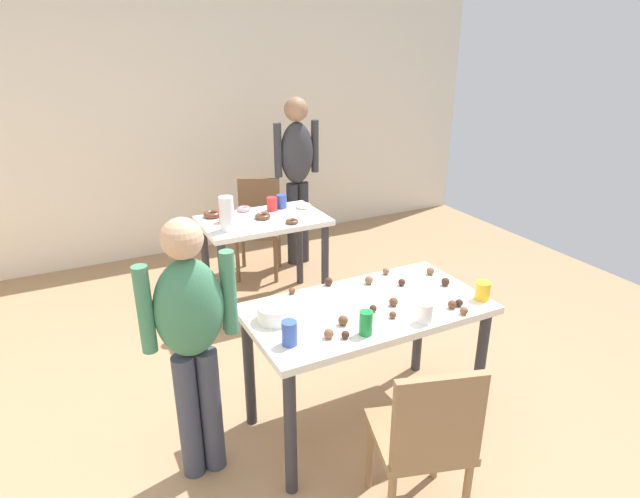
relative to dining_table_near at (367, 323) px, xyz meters
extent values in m
plane|color=#9E7A56|center=(-0.07, -0.04, -0.65)|extent=(6.40, 6.40, 0.00)
cube|color=beige|center=(-0.07, 3.16, 0.65)|extent=(6.40, 0.10, 2.60)
cube|color=silver|center=(0.00, 0.00, 0.08)|extent=(1.28, 0.68, 0.04)
cylinder|color=#2D2D33|center=(-0.58, -0.28, -0.29)|extent=(0.06, 0.06, 0.71)
cylinder|color=#2D2D33|center=(0.58, -0.28, -0.29)|extent=(0.06, 0.06, 0.71)
cylinder|color=#2D2D33|center=(-0.58, 0.28, -0.29)|extent=(0.06, 0.06, 0.71)
cylinder|color=#2D2D33|center=(0.58, 0.28, -0.29)|extent=(0.06, 0.06, 0.71)
cube|color=white|center=(0.04, 1.60, 0.08)|extent=(0.96, 0.60, 0.04)
cylinder|color=#2D2D33|center=(-0.38, 1.36, -0.29)|extent=(0.06, 0.06, 0.71)
cylinder|color=#2D2D33|center=(0.46, 1.36, -0.29)|extent=(0.06, 0.06, 0.71)
cylinder|color=#2D2D33|center=(-0.38, 1.84, -0.29)|extent=(0.06, 0.06, 0.71)
cylinder|color=#2D2D33|center=(0.46, 1.84, -0.29)|extent=(0.06, 0.06, 0.71)
cube|color=olive|center=(-0.11, -0.64, -0.22)|extent=(0.50, 0.50, 0.04)
cube|color=olive|center=(-0.17, -0.81, 0.01)|extent=(0.38, 0.15, 0.42)
cylinder|color=olive|center=(-0.23, -0.43, -0.44)|extent=(0.04, 0.04, 0.41)
cylinder|color=olive|center=(0.10, -0.53, -0.44)|extent=(0.04, 0.04, 0.41)
cube|color=brown|center=(0.20, 2.18, -0.22)|extent=(0.54, 0.54, 0.04)
cube|color=brown|center=(0.28, 2.34, 0.01)|extent=(0.35, 0.21, 0.42)
cylinder|color=brown|center=(0.27, 1.95, -0.44)|extent=(0.04, 0.04, 0.41)
cylinder|color=brown|center=(-0.03, 2.11, -0.44)|extent=(0.04, 0.04, 0.41)
cylinder|color=brown|center=(0.43, 2.25, -0.44)|extent=(0.04, 0.04, 0.41)
cylinder|color=brown|center=(0.13, 2.41, -0.44)|extent=(0.04, 0.04, 0.41)
cylinder|color=#383D4C|center=(-0.98, 0.06, -0.30)|extent=(0.11, 0.11, 0.69)
cylinder|color=#383D4C|center=(-0.87, 0.05, -0.30)|extent=(0.11, 0.11, 0.69)
ellipsoid|color=#3D7A56|center=(-0.92, 0.05, 0.29)|extent=(0.32, 0.21, 0.49)
sphere|color=tan|center=(-0.92, 0.05, 0.63)|extent=(0.19, 0.19, 0.19)
cylinder|color=#3D7A56|center=(-1.11, 0.06, 0.33)|extent=(0.07, 0.07, 0.42)
cylinder|color=#3D7A56|center=(-0.73, 0.05, 0.33)|extent=(0.07, 0.07, 0.42)
cylinder|color=#28282D|center=(0.70, 2.29, -0.25)|extent=(0.11, 0.11, 0.79)
cylinder|color=#28282D|center=(0.59, 2.28, -0.25)|extent=(0.11, 0.11, 0.79)
ellipsoid|color=#333338|center=(0.65, 2.28, 0.43)|extent=(0.33, 0.22, 0.56)
sphere|color=#997051|center=(0.65, 2.28, 0.82)|extent=(0.22, 0.22, 0.22)
cylinder|color=#333338|center=(0.84, 2.29, 0.47)|extent=(0.07, 0.07, 0.48)
cylinder|color=#333338|center=(0.46, 2.27, 0.47)|extent=(0.07, 0.07, 0.48)
cylinder|color=white|center=(-0.49, 0.08, 0.15)|extent=(0.19, 0.19, 0.08)
cylinder|color=#198438|center=(-0.16, -0.24, 0.17)|extent=(0.07, 0.07, 0.12)
cube|color=silver|center=(-0.09, 0.05, 0.11)|extent=(0.17, 0.02, 0.01)
cylinder|color=white|center=(0.17, -0.27, 0.16)|extent=(0.08, 0.08, 0.10)
cylinder|color=#3351B2|center=(-0.52, -0.16, 0.16)|extent=(0.07, 0.07, 0.12)
cylinder|color=yellow|center=(0.59, -0.22, 0.16)|extent=(0.08, 0.08, 0.10)
sphere|color=#3D2319|center=(-0.01, -0.07, 0.12)|extent=(0.04, 0.04, 0.04)
sphere|color=brown|center=(0.05, -0.17, 0.12)|extent=(0.04, 0.04, 0.04)
sphere|color=brown|center=(0.15, 0.22, 0.13)|extent=(0.05, 0.05, 0.05)
sphere|color=#3D2319|center=(-0.26, -0.23, 0.12)|extent=(0.04, 0.04, 0.04)
sphere|color=#3D2319|center=(-0.07, 0.31, 0.13)|extent=(0.05, 0.05, 0.05)
sphere|color=#3D2319|center=(0.43, -0.22, 0.13)|extent=(0.04, 0.04, 0.04)
sphere|color=brown|center=(0.38, -0.22, 0.13)|extent=(0.05, 0.05, 0.05)
sphere|color=brown|center=(0.39, -0.30, 0.13)|extent=(0.04, 0.04, 0.04)
sphere|color=#3D2319|center=(0.53, 0.01, 0.13)|extent=(0.05, 0.05, 0.05)
sphere|color=brown|center=(-0.33, -0.19, 0.13)|extent=(0.05, 0.05, 0.05)
sphere|color=brown|center=(0.31, 0.29, 0.13)|extent=(0.04, 0.04, 0.04)
sphere|color=brown|center=(-0.21, -0.11, 0.13)|extent=(0.05, 0.05, 0.05)
sphere|color=brown|center=(-0.30, 0.31, 0.12)|extent=(0.04, 0.04, 0.04)
sphere|color=brown|center=(0.12, -0.06, 0.13)|extent=(0.05, 0.05, 0.05)
sphere|color=#3D2319|center=(0.31, 0.12, 0.13)|extent=(0.04, 0.04, 0.04)
sphere|color=brown|center=(0.54, 0.17, 0.13)|extent=(0.05, 0.05, 0.05)
cylinder|color=white|center=(-0.29, 1.46, 0.23)|extent=(0.11, 0.11, 0.25)
cylinder|color=#3351B2|center=(0.27, 1.78, 0.16)|extent=(0.08, 0.08, 0.11)
cylinder|color=red|center=(-0.26, 1.66, 0.16)|extent=(0.08, 0.08, 0.11)
cylinder|color=red|center=(0.18, 1.75, 0.16)|extent=(0.09, 0.09, 0.11)
torus|color=white|center=(0.43, 1.70, 0.12)|extent=(0.12, 0.12, 0.04)
torus|color=brown|center=(0.03, 1.60, 0.12)|extent=(0.12, 0.12, 0.04)
torus|color=brown|center=(0.19, 1.39, 0.12)|extent=(0.10, 0.10, 0.03)
torus|color=pink|center=(-0.03, 1.85, 0.12)|extent=(0.11, 0.11, 0.03)
torus|color=brown|center=(-0.30, 1.81, 0.13)|extent=(0.14, 0.14, 0.04)
camera|label=1|loc=(-1.37, -2.13, 1.45)|focal=30.11mm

